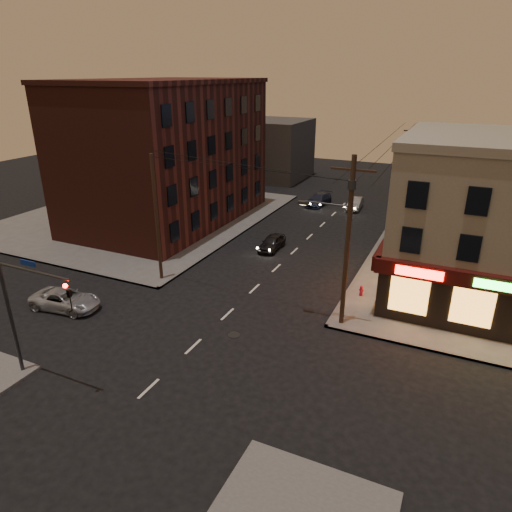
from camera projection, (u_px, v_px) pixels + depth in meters
The scene contains 15 objects.
ground at pixel (193, 346), 25.27m from camera, with size 120.00×120.00×0.00m, color black.
sidewalk_nw at pixel (145, 215), 48.24m from camera, with size 24.00×28.00×0.15m, color #514F4C.
brick_apartment at pixel (168, 155), 44.41m from camera, with size 12.00×20.00×13.00m, color #491E17.
bg_building_ne_a at pixel (484, 175), 50.42m from camera, with size 10.00×12.00×7.00m, color #3F3D3A.
bg_building_nw at pixel (273, 149), 64.15m from camera, with size 9.00×10.00×8.00m, color #3F3D3A.
bg_building_ne_b at pixel (467, 158), 63.16m from camera, with size 8.00×8.00×6.00m, color #3F3D3A.
utility_pole_main at pixel (346, 234), 25.37m from camera, with size 4.20×0.44×10.00m.
utility_pole_far at pixel (410, 169), 47.76m from camera, with size 0.26×0.26×9.00m, color #382619.
utility_pole_west at pixel (157, 219), 31.64m from camera, with size 0.24×0.24×9.00m, color #382619.
traffic_signal at pixel (22, 303), 21.18m from camera, with size 4.49×0.32×6.47m.
suv_cross at pixel (65, 300), 29.09m from camera, with size 2.08×4.51×1.25m, color #989BA0.
sedan_near at pixel (272, 243), 38.86m from camera, with size 1.46×3.63×1.24m, color black.
sedan_mid at pixel (355, 203), 50.34m from camera, with size 1.35×3.87×1.27m, color slate.
sedan_far at pixel (319, 200), 51.86m from camera, with size 1.78×4.39×1.27m, color #1C2339.
fire_hydrant at pixel (361, 290), 30.55m from camera, with size 0.32×0.32×0.72m.
Camera 1 is at (12.24, -18.06, 14.14)m, focal length 32.00 mm.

